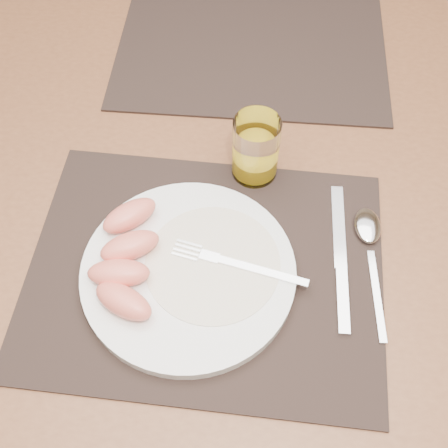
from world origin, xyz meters
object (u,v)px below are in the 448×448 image
(placemat_far, at_px, (252,44))
(knife, at_px, (341,268))
(table, at_px, (236,176))
(juice_glass, at_px, (256,151))
(placemat_near, at_px, (205,270))
(plate, at_px, (188,272))
(fork, at_px, (228,262))
(spoon, at_px, (369,235))

(placemat_far, xyz_separation_m, knife, (0.13, -0.43, 0.00))
(table, xyz_separation_m, juice_glass, (0.03, -0.06, 0.13))
(placemat_near, xyz_separation_m, plate, (-0.02, -0.01, 0.01))
(knife, relative_size, juice_glass, 2.25)
(plate, height_order, fork, fork)
(placemat_near, relative_size, spoon, 2.35)
(placemat_far, relative_size, plate, 1.67)
(knife, bearing_deg, spoon, 52.02)
(table, bearing_deg, spoon, -41.11)
(table, bearing_deg, placemat_far, 86.21)
(table, bearing_deg, fork, -90.16)
(spoon, bearing_deg, table, 138.89)
(plate, distance_m, knife, 0.19)
(table, relative_size, knife, 6.36)
(placemat_near, height_order, placemat_far, same)
(placemat_far, bearing_deg, knife, -73.25)
(placemat_near, bearing_deg, table, 82.46)
(spoon, height_order, juice_glass, juice_glass)
(placemat_far, relative_size, spoon, 2.35)
(placemat_far, xyz_separation_m, spoon, (0.17, -0.38, 0.01))
(table, distance_m, placemat_far, 0.24)
(table, relative_size, placemat_far, 3.11)
(placemat_near, xyz_separation_m, knife, (0.17, 0.01, 0.00))
(placemat_far, bearing_deg, table, -93.79)
(placemat_far, relative_size, fork, 2.59)
(placemat_near, height_order, spoon, spoon)
(placemat_far, bearing_deg, spoon, -66.16)
(knife, distance_m, juice_glass, 0.20)
(placemat_near, bearing_deg, plate, -155.50)
(table, distance_m, placemat_near, 0.24)
(placemat_far, xyz_separation_m, juice_glass, (0.01, -0.28, 0.05))
(table, relative_size, placemat_near, 3.11)
(table, distance_m, spoon, 0.26)
(plate, height_order, knife, plate)
(placemat_far, distance_m, knife, 0.45)
(placemat_far, distance_m, plate, 0.45)
(placemat_near, relative_size, plate, 1.67)
(knife, xyz_separation_m, juice_glass, (-0.12, 0.15, 0.04))
(spoon, bearing_deg, plate, -163.07)
(table, height_order, placemat_near, placemat_near)
(placemat_near, relative_size, knife, 2.04)
(table, height_order, placemat_far, placemat_far)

